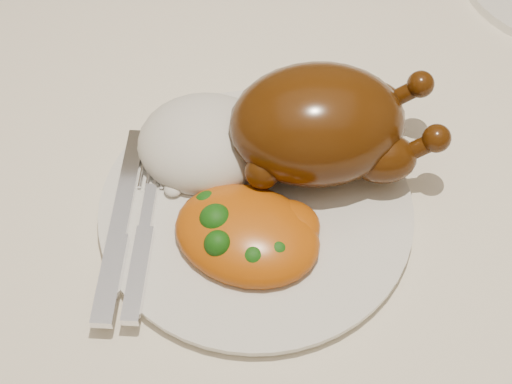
{
  "coord_description": "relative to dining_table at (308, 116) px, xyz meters",
  "views": [
    {
      "loc": [
        -0.04,
        -0.56,
        1.29
      ],
      "look_at": [
        -0.05,
        -0.21,
        0.8
      ],
      "focal_mm": 50.0,
      "sensor_mm": 36.0,
      "label": 1
    }
  ],
  "objects": [
    {
      "name": "mac_and_cheese",
      "position": [
        -0.06,
        -0.24,
        0.12
      ],
      "size": [
        0.15,
        0.13,
        0.05
      ],
      "rotation": [
        0.0,
        0.0,
        -0.33
      ],
      "color": "#BE520C",
      "rests_on": "dinner_plate"
    },
    {
      "name": "tablecloth",
      "position": [
        0.0,
        0.0,
        0.07
      ],
      "size": [
        1.73,
        1.03,
        0.18
      ],
      "color": "white",
      "rests_on": "dining_table"
    },
    {
      "name": "rice_mound",
      "position": [
        -0.1,
        -0.15,
        0.13
      ],
      "size": [
        0.13,
        0.12,
        0.06
      ],
      "rotation": [
        0.0,
        0.0,
        0.05
      ],
      "color": "white",
      "rests_on": "dinner_plate"
    },
    {
      "name": "dining_table",
      "position": [
        0.0,
        0.0,
        0.0
      ],
      "size": [
        1.6,
        0.9,
        0.76
      ],
      "color": "brown",
      "rests_on": "floor"
    },
    {
      "name": "floor",
      "position": [
        0.0,
        0.0,
        -0.67
      ],
      "size": [
        4.0,
        4.0,
        0.0
      ],
      "primitive_type": "plane",
      "color": "brown",
      "rests_on": "ground"
    },
    {
      "name": "cutlery",
      "position": [
        -0.16,
        -0.26,
        0.12
      ],
      "size": [
        0.04,
        0.2,
        0.01
      ],
      "rotation": [
        0.0,
        0.0,
        -0.03
      ],
      "color": "silver",
      "rests_on": "dinner_plate"
    },
    {
      "name": "dinner_plate",
      "position": [
        -0.05,
        -0.21,
        0.11
      ],
      "size": [
        0.32,
        0.32,
        0.01
      ],
      "primitive_type": "cylinder",
      "rotation": [
        0.0,
        0.0,
        -0.23
      ],
      "color": "silver",
      "rests_on": "tablecloth"
    },
    {
      "name": "roast_chicken",
      "position": [
        0.0,
        -0.15,
        0.16
      ],
      "size": [
        0.19,
        0.13,
        0.1
      ],
      "rotation": [
        0.0,
        0.0,
        0.11
      ],
      "color": "#4C2708",
      "rests_on": "dinner_plate"
    }
  ]
}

